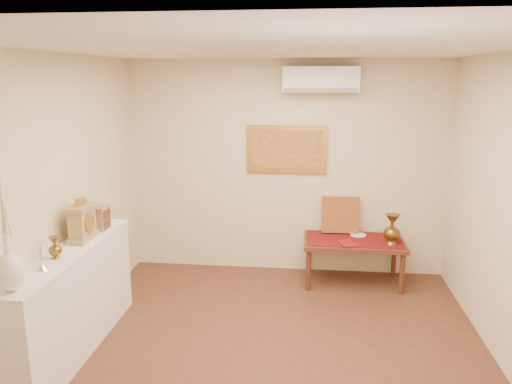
# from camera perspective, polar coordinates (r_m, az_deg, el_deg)

# --- Properties ---
(floor) EXTENTS (4.50, 4.50, 0.00)m
(floor) POSITION_cam_1_polar(r_m,az_deg,el_deg) (4.70, 1.78, -18.85)
(floor) COLOR brown
(floor) RESTS_ON ground
(ceiling) EXTENTS (4.50, 4.50, 0.00)m
(ceiling) POSITION_cam_1_polar(r_m,az_deg,el_deg) (4.00, 2.07, 16.13)
(ceiling) COLOR silver
(ceiling) RESTS_ON ground
(wall_back) EXTENTS (4.00, 0.02, 2.70)m
(wall_back) POSITION_cam_1_polar(r_m,az_deg,el_deg) (6.34, 3.49, 2.72)
(wall_back) COLOR beige
(wall_back) RESTS_ON ground
(wall_front) EXTENTS (4.00, 0.02, 2.70)m
(wall_front) POSITION_cam_1_polar(r_m,az_deg,el_deg) (2.09, -3.17, -19.84)
(wall_front) COLOR beige
(wall_front) RESTS_ON ground
(wall_left) EXTENTS (0.02, 4.50, 2.70)m
(wall_left) POSITION_cam_1_polar(r_m,az_deg,el_deg) (4.74, -23.00, -1.87)
(wall_left) COLOR beige
(wall_left) RESTS_ON ground
(white_vase) EXTENTS (0.20, 0.20, 1.04)m
(white_vase) POSITION_cam_1_polar(r_m,az_deg,el_deg) (3.90, -26.85, -3.05)
(white_vase) COLOR white
(white_vase) RESTS_ON display_ledge
(candlestick) EXTENTS (0.11, 0.11, 0.24)m
(candlestick) POSITION_cam_1_polar(r_m,az_deg,el_deg) (4.34, -23.41, -6.72)
(candlestick) COLOR silver
(candlestick) RESTS_ON display_ledge
(brass_urn_small) EXTENTS (0.11, 0.11, 0.25)m
(brass_urn_small) POSITION_cam_1_polar(r_m,az_deg,el_deg) (4.55, -22.02, -5.59)
(brass_urn_small) COLOR brown
(brass_urn_small) RESTS_ON display_ledge
(table_cloth) EXTENTS (1.14, 0.59, 0.01)m
(table_cloth) POSITION_cam_1_polar(r_m,az_deg,el_deg) (6.19, 11.12, -5.36)
(table_cloth) COLOR maroon
(table_cloth) RESTS_ON low_table
(brass_urn_tall) EXTENTS (0.19, 0.19, 0.44)m
(brass_urn_tall) POSITION_cam_1_polar(r_m,az_deg,el_deg) (6.07, 15.31, -3.77)
(brass_urn_tall) COLOR brown
(brass_urn_tall) RESTS_ON table_cloth
(plate) EXTENTS (0.20, 0.20, 0.01)m
(plate) POSITION_cam_1_polar(r_m,az_deg,el_deg) (6.35, 11.61, -4.82)
(plate) COLOR white
(plate) RESTS_ON table_cloth
(menu) EXTENTS (0.25, 0.30, 0.01)m
(menu) POSITION_cam_1_polar(r_m,az_deg,el_deg) (6.01, 10.37, -5.79)
(menu) COLOR maroon
(menu) RESTS_ON table_cloth
(cushion) EXTENTS (0.46, 0.19, 0.47)m
(cushion) POSITION_cam_1_polar(r_m,az_deg,el_deg) (6.38, 9.60, -2.57)
(cushion) COLOR maroon
(cushion) RESTS_ON table_cloth
(display_ledge) EXTENTS (0.37, 2.02, 0.98)m
(display_ledge) POSITION_cam_1_polar(r_m,az_deg,el_deg) (4.93, -20.29, -11.64)
(display_ledge) COLOR white
(display_ledge) RESTS_ON floor
(mantel_clock) EXTENTS (0.17, 0.36, 0.41)m
(mantel_clock) POSITION_cam_1_polar(r_m,az_deg,el_deg) (4.95, -19.24, -3.27)
(mantel_clock) COLOR #A78855
(mantel_clock) RESTS_ON display_ledge
(wooden_chest) EXTENTS (0.16, 0.21, 0.24)m
(wooden_chest) POSITION_cam_1_polar(r_m,az_deg,el_deg) (5.26, -17.43, -2.79)
(wooden_chest) COLOR #A78855
(wooden_chest) RESTS_ON display_ledge
(low_table) EXTENTS (1.20, 0.70, 0.55)m
(low_table) POSITION_cam_1_polar(r_m,az_deg,el_deg) (6.22, 11.09, -5.96)
(low_table) COLOR #552B19
(low_table) RESTS_ON floor
(painting) EXTENTS (1.00, 0.06, 0.60)m
(painting) POSITION_cam_1_polar(r_m,az_deg,el_deg) (6.27, 3.51, 4.93)
(painting) COLOR #B58A3A
(painting) RESTS_ON wall_back
(ac_unit) EXTENTS (0.90, 0.25, 0.30)m
(ac_unit) POSITION_cam_1_polar(r_m,az_deg,el_deg) (6.10, 7.42, 12.61)
(ac_unit) COLOR white
(ac_unit) RESTS_ON wall_back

